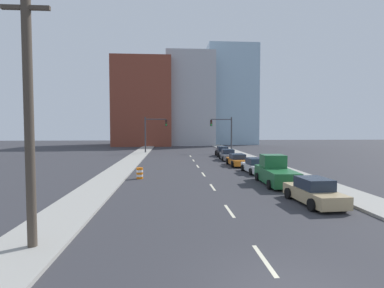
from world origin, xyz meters
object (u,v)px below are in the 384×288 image
(utility_pole_left_near, at_px, (29,116))
(sedan_orange, at_px, (237,160))
(sedan_tan, at_px, (314,192))
(traffic_barrel, at_px, (140,173))
(sedan_gray, at_px, (228,155))
(pickup_truck_green, at_px, (275,173))
(sedan_white, at_px, (256,166))
(traffic_signal_left, at_px, (152,130))
(sedan_black, at_px, (223,152))
(traffic_signal_right, at_px, (225,130))

(utility_pole_left_near, relative_size, sedan_orange, 1.95)
(sedan_tan, distance_m, sedan_orange, 17.48)
(traffic_barrel, xyz_separation_m, sedan_orange, (10.29, 8.18, 0.16))
(sedan_gray, bearing_deg, sedan_orange, -88.61)
(utility_pole_left_near, relative_size, traffic_barrel, 9.66)
(sedan_tan, height_order, pickup_truck_green, pickup_truck_green)
(sedan_white, bearing_deg, sedan_orange, 93.71)
(traffic_signal_left, height_order, sedan_black, traffic_signal_left)
(utility_pole_left_near, bearing_deg, sedan_black, 69.72)
(utility_pole_left_near, relative_size, sedan_white, 2.06)
(pickup_truck_green, relative_size, sedan_black, 1.21)
(sedan_black, bearing_deg, traffic_barrel, -116.46)
(sedan_white, distance_m, sedan_orange, 5.59)
(pickup_truck_green, relative_size, sedan_white, 1.26)
(traffic_signal_left, relative_size, utility_pole_left_near, 0.68)
(traffic_barrel, relative_size, sedan_black, 0.20)
(sedan_gray, distance_m, sedan_black, 5.70)
(traffic_signal_right, bearing_deg, sedan_gray, -98.85)
(traffic_barrel, bearing_deg, sedan_black, 61.94)
(traffic_barrel, distance_m, sedan_black, 22.60)
(traffic_signal_right, distance_m, sedan_white, 23.68)
(traffic_signal_right, height_order, sedan_orange, traffic_signal_right)
(traffic_barrel, xyz_separation_m, sedan_white, (10.84, 2.62, 0.18))
(sedan_white, relative_size, sedan_gray, 0.99)
(pickup_truck_green, xyz_separation_m, sedan_white, (0.16, 5.86, -0.24))
(sedan_orange, bearing_deg, utility_pole_left_near, -119.34)
(pickup_truck_green, bearing_deg, sedan_orange, 94.23)
(traffic_signal_right, distance_m, pickup_truck_green, 29.46)
(sedan_orange, height_order, sedan_black, sedan_black)
(traffic_barrel, height_order, pickup_truck_green, pickup_truck_green)
(traffic_signal_left, xyz_separation_m, traffic_signal_right, (12.80, 0.00, 0.00))
(traffic_signal_right, bearing_deg, traffic_barrel, -115.07)
(traffic_barrel, xyz_separation_m, pickup_truck_green, (10.68, -3.24, 0.42))
(traffic_signal_right, xyz_separation_m, sedan_black, (-1.55, -6.08, -3.33))
(traffic_signal_left, xyz_separation_m, sedan_tan, (11.38, -35.31, -3.33))
(utility_pole_left_near, xyz_separation_m, traffic_barrel, (2.23, 14.85, -4.24))
(traffic_signal_left, relative_size, traffic_signal_right, 1.00)
(utility_pole_left_near, height_order, sedan_tan, utility_pole_left_near)
(traffic_barrel, xyz_separation_m, sedan_tan, (10.76, -9.29, 0.20))
(sedan_orange, height_order, sedan_gray, sedan_gray)
(traffic_signal_right, distance_m, utility_pole_left_near, 43.34)
(pickup_truck_green, distance_m, sedan_white, 5.86)
(utility_pole_left_near, distance_m, sedan_orange, 26.53)
(utility_pole_left_near, bearing_deg, sedan_tan, 23.21)
(traffic_signal_right, bearing_deg, sedan_white, -93.26)
(utility_pole_left_near, distance_m, pickup_truck_green, 17.78)
(traffic_signal_left, bearing_deg, sedan_orange, -58.54)
(sedan_tan, relative_size, sedan_white, 1.02)
(traffic_barrel, bearing_deg, sedan_white, 13.58)
(traffic_signal_left, bearing_deg, utility_pole_left_near, -92.25)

